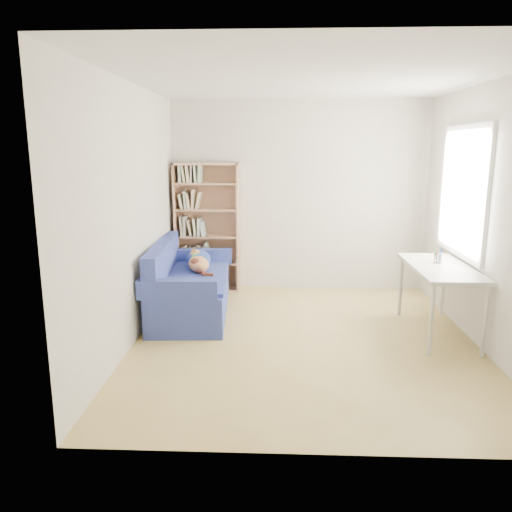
# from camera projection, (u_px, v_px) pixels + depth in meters

# --- Properties ---
(ground) EXTENTS (4.00, 4.00, 0.00)m
(ground) POSITION_uv_depth(u_px,v_px,m) (304.00, 340.00, 5.21)
(ground) COLOR tan
(ground) RESTS_ON ground
(room_shell) EXTENTS (3.54, 4.04, 2.62)m
(room_shell) POSITION_uv_depth(u_px,v_px,m) (317.00, 182.00, 4.89)
(room_shell) COLOR silver
(room_shell) RESTS_ON ground
(sofa) EXTENTS (0.94, 1.81, 0.87)m
(sofa) POSITION_uv_depth(u_px,v_px,m) (188.00, 287.00, 6.00)
(sofa) COLOR navy
(sofa) RESTS_ON ground
(bookshelf) EXTENTS (0.88, 0.27, 1.77)m
(bookshelf) POSITION_uv_depth(u_px,v_px,m) (207.00, 233.00, 6.89)
(bookshelf) COLOR tan
(bookshelf) RESTS_ON ground
(desk) EXTENTS (0.60, 1.31, 0.75)m
(desk) POSITION_uv_depth(u_px,v_px,m) (440.00, 272.00, 5.24)
(desk) COLOR silver
(desk) RESTS_ON ground
(pen_cup) EXTENTS (0.09, 0.09, 0.16)m
(pen_cup) POSITION_uv_depth(u_px,v_px,m) (438.00, 257.00, 5.37)
(pen_cup) COLOR white
(pen_cup) RESTS_ON desk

